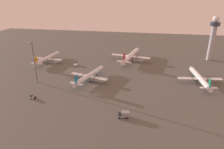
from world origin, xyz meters
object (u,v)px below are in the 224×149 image
at_px(catering_truck, 124,115).
at_px(pushback_tug, 32,97).
at_px(control_tower, 213,35).
at_px(airplane_taxiway_distant, 200,78).
at_px(airplane_terminal_side, 131,56).
at_px(apron_light_west, 34,60).
at_px(airplane_far_stand, 89,76).
at_px(airplane_mid_apron, 47,58).
at_px(cargo_loader, 76,64).

relative_size(catering_truck, pushback_tug, 1.73).
height_order(control_tower, pushback_tug, control_tower).
bearing_deg(airplane_taxiway_distant, airplane_terminal_side, 134.07).
distance_m(catering_truck, apron_light_west, 70.20).
bearing_deg(airplane_taxiway_distant, catering_truck, -139.38).
xyz_separation_m(pushback_tug, apron_light_west, (-8.81, 21.07, 14.34)).
xyz_separation_m(airplane_taxiway_distant, apron_light_west, (-105.73, -19.13, 11.85)).
height_order(airplane_far_stand, airplane_mid_apron, airplane_mid_apron).
height_order(control_tower, airplane_terminal_side, control_tower).
xyz_separation_m(catering_truck, cargo_loader, (-48.86, 66.61, -0.40)).
distance_m(catering_truck, pushback_tug, 53.98).
relative_size(pushback_tug, cargo_loader, 0.77).
height_order(airplane_taxiway_distant, pushback_tug, airplane_taxiway_distant).
height_order(control_tower, airplane_taxiway_distant, control_tower).
bearing_deg(catering_truck, airplane_terminal_side, -8.33).
relative_size(control_tower, airplane_taxiway_distant, 1.05).
height_order(airplane_far_stand, catering_truck, airplane_far_stand).
bearing_deg(cargo_loader, pushback_tug, -127.38).
bearing_deg(airplane_far_stand, airplane_mid_apron, 161.66).
xyz_separation_m(control_tower, airplane_taxiway_distant, (-18.62, -54.92, -18.59)).
height_order(catering_truck, cargo_loader, catering_truck).
bearing_deg(catering_truck, airplane_far_stand, 24.26).
relative_size(airplane_far_stand, airplane_taxiway_distant, 0.95).
bearing_deg(airplane_terminal_side, airplane_taxiway_distant, -27.74).
bearing_deg(control_tower, pushback_tug, -140.54).
bearing_deg(cargo_loader, apron_light_west, -142.73).
xyz_separation_m(control_tower, apron_light_west, (-124.35, -74.05, -6.74)).
bearing_deg(airplane_terminal_side, airplane_far_stand, -104.35).
relative_size(airplane_terminal_side, catering_truck, 7.39).
distance_m(airplane_terminal_side, apron_light_west, 81.71).
xyz_separation_m(control_tower, airplane_mid_apron, (-138.13, -33.70, -18.68)).
height_order(control_tower, cargo_loader, control_tower).
height_order(airplane_terminal_side, catering_truck, airplane_terminal_side).
distance_m(airplane_taxiway_distant, airplane_terminal_side, 63.36).
bearing_deg(apron_light_west, control_tower, 30.77).
bearing_deg(cargo_loader, control_tower, -14.54).
height_order(pushback_tug, cargo_loader, cargo_loader).
relative_size(airplane_mid_apron, pushback_tug, 10.26).
bearing_deg(cargo_loader, airplane_far_stand, -87.14).
xyz_separation_m(control_tower, catering_truck, (-62.25, -103.73, -20.57)).
bearing_deg(control_tower, airplane_terminal_side, -167.12).
height_order(pushback_tug, apron_light_west, apron_light_west).
height_order(control_tower, catering_truck, control_tower).
bearing_deg(pushback_tug, airplane_far_stand, -57.30).
bearing_deg(pushback_tug, airplane_taxiway_distant, -86.05).
xyz_separation_m(pushback_tug, cargo_loader, (4.43, 58.01, 0.11)).
distance_m(airplane_far_stand, airplane_taxiway_distant, 73.19).
bearing_deg(pushback_tug, cargo_loader, -22.94).
bearing_deg(catering_truck, airplane_mid_apron, 35.03).
relative_size(airplane_taxiway_distant, airplane_terminal_side, 0.82).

